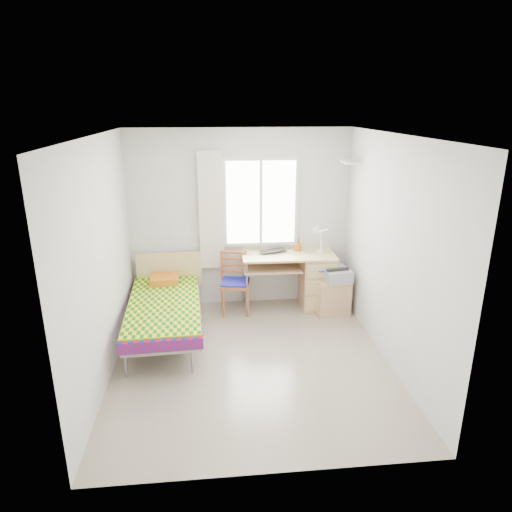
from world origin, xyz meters
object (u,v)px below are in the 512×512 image
at_px(desk, 312,278).
at_px(chair, 235,278).
at_px(bed, 165,306).
at_px(cabinet, 331,296).
at_px(printer, 335,274).

relative_size(desk, chair, 1.49).
distance_m(bed, desk, 2.21).
xyz_separation_m(desk, cabinet, (0.24, -0.23, -0.20)).
bearing_deg(cabinet, bed, -173.79).
bearing_deg(chair, desk, 13.01).
bearing_deg(chair, printer, 2.60).
distance_m(desk, cabinet, 0.38).
relative_size(bed, chair, 2.20).
height_order(bed, printer, bed).
bearing_deg(bed, desk, 15.69).
distance_m(desk, printer, 0.40).
bearing_deg(bed, cabinet, 8.69).
relative_size(desk, printer, 2.84).
relative_size(bed, cabinet, 3.93).
xyz_separation_m(chair, cabinet, (1.38, -0.18, -0.26)).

